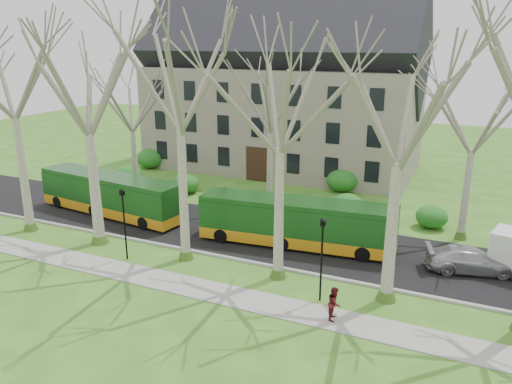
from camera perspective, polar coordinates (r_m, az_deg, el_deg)
ground at (r=28.76m, az=-3.70°, el=-8.94°), size 120.00×120.00×0.00m
sidewalk at (r=26.82m, az=-6.25°, el=-10.98°), size 70.00×2.00×0.06m
road at (r=33.27m, az=0.75°, el=-5.14°), size 80.00×8.00×0.06m
curb at (r=29.94m, az=-2.35°, el=-7.69°), size 80.00×0.25×0.14m
building at (r=50.42m, az=3.03°, el=11.85°), size 26.50×12.20×16.00m
tree_row_verge at (r=26.73m, az=-3.68°, el=4.95°), size 49.00×7.00×14.00m
tree_row_far at (r=37.00m, az=2.33°, el=6.76°), size 33.00×7.00×12.00m
lamp_row at (r=26.92m, az=-4.80°, el=-4.85°), size 36.22×0.22×4.30m
hedges at (r=42.11m, az=-0.42°, el=1.05°), size 30.60×8.60×2.00m
bus_lead at (r=38.55m, az=-16.26°, el=-0.23°), size 12.54×4.06×3.08m
bus_follow at (r=31.50m, az=4.66°, el=-3.44°), size 12.50×3.77×3.08m
sedan at (r=30.65m, az=23.32°, el=-7.12°), size 5.20×3.17×1.41m
pedestrian_b at (r=23.97m, az=8.96°, el=-12.45°), size 0.70×0.85×1.61m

